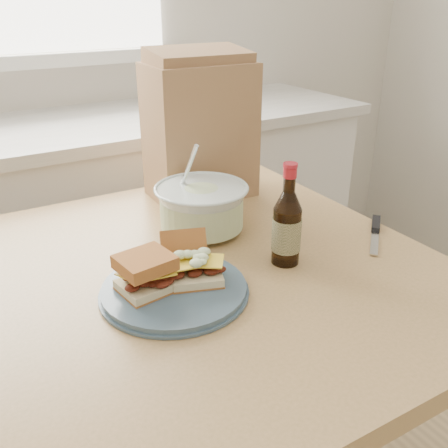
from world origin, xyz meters
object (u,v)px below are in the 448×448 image
coleslaw_bowl (202,210)px  beer_bottle (287,227)px  plate (174,290)px  paper_bag (200,132)px  dining_table (197,316)px

coleslaw_bowl → beer_bottle: same height
plate → paper_bag: size_ratio=0.77×
dining_table → plate: 0.17m
dining_table → beer_bottle: bearing=-22.8°
dining_table → plate: size_ratio=3.69×
paper_bag → dining_table: bearing=-118.1°
paper_bag → coleslaw_bowl: bearing=-115.9°
coleslaw_bowl → beer_bottle: bearing=-70.7°
plate → paper_bag: 0.55m
coleslaw_bowl → paper_bag: 0.28m
coleslaw_bowl → paper_bag: size_ratio=0.61×
coleslaw_bowl → paper_bag: bearing=61.5°
dining_table → plate: (-0.08, -0.07, 0.13)m
beer_bottle → paper_bag: paper_bag is taller
dining_table → paper_bag: bearing=60.6°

